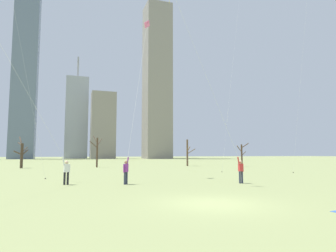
{
  "coord_description": "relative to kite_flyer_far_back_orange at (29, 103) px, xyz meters",
  "views": [
    {
      "loc": [
        -5.8,
        -11.22,
        2.09
      ],
      "look_at": [
        0.0,
        6.0,
        3.82
      ],
      "focal_mm": 31.18,
      "sensor_mm": 36.0,
      "label": 1
    }
  ],
  "objects": [
    {
      "name": "ground_plane",
      "position": [
        8.27,
        -8.55,
        -5.22
      ],
      "size": [
        400.0,
        400.0,
        0.0
      ],
      "primitive_type": "plane",
      "color": "#848E56"
    },
    {
      "name": "kite_flyer_far_back_orange",
      "position": [
        0.0,
        0.0,
        0.0
      ],
      "size": [
        10.68,
        6.15,
        19.7
      ],
      "color": "black",
      "rests_on": "ground"
    },
    {
      "name": "kite_flyer_midfield_left_yellow",
      "position": [
        13.48,
        -1.49,
        -2.7
      ],
      "size": [
        5.84,
        1.06,
        14.91
      ],
      "color": "#33384C",
      "rests_on": "ground"
    },
    {
      "name": "kite_flyer_foreground_left_pink",
      "position": [
        6.46,
        0.86,
        -2.93
      ],
      "size": [
        3.34,
        5.87,
        14.56
      ],
      "color": "#33384C",
      "rests_on": "ground"
    },
    {
      "name": "bare_tree_far_right_edge",
      "position": [
        -4.17,
        27.67,
        -3.07
      ],
      "size": [
        1.77,
        2.61,
        4.67
      ],
      "color": "#423326",
      "rests_on": "ground"
    },
    {
      "name": "bare_tree_rightmost",
      "position": [
        21.73,
        26.8,
        -2.88
      ],
      "size": [
        1.38,
        2.54,
        4.54
      ],
      "color": "brown",
      "rests_on": "ground"
    },
    {
      "name": "bare_tree_left_of_center",
      "position": [
        6.49,
        26.61,
        -2.66
      ],
      "size": [
        2.05,
        1.36,
        4.95
      ],
      "color": "#4C3828",
      "rests_on": "ground"
    },
    {
      "name": "bare_tree_leftmost",
      "position": [
        29.92,
        22.81,
        -3.15
      ],
      "size": [
        3.04,
        1.23,
        3.94
      ],
      "color": "#4C3828",
      "rests_on": "ground"
    },
    {
      "name": "skyline_tall_tower",
      "position": [
        41.48,
        116.66,
        15.98
      ],
      "size": [
        9.08,
        5.48,
        42.4
      ],
      "color": "slate",
      "rests_on": "ground"
    },
    {
      "name": "skyline_mid_tower_right",
      "position": [
        4.99,
        116.23,
        13.02
      ],
      "size": [
        9.65,
        7.45,
        46.23
      ],
      "color": "#9EA3AD",
      "rests_on": "ground"
    },
    {
      "name": "skyline_slender_spire",
      "position": [
        37.76,
        99.83,
        28.6
      ],
      "size": [
        10.87,
        10.82,
        67.64
      ],
      "color": "gray",
      "rests_on": "ground"
    },
    {
      "name": "skyline_squat_block",
      "position": [
        -15.64,
        108.82,
        29.39
      ],
      "size": [
        9.39,
        7.04,
        75.71
      ],
      "color": "slate",
      "rests_on": "ground"
    },
    {
      "name": "skyline_short_annex",
      "position": [
        15.7,
        105.95,
        8.92
      ],
      "size": [
        10.16,
        6.86,
        28.28
      ],
      "color": "gray",
      "rests_on": "ground"
    }
  ]
}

